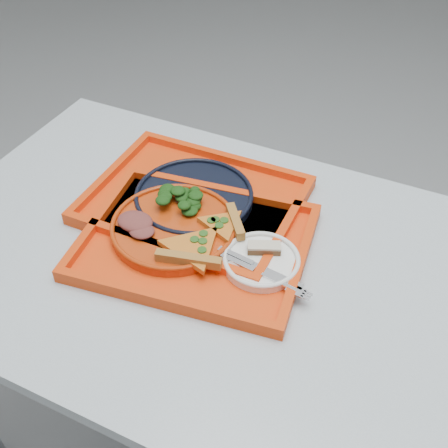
{
  "coord_description": "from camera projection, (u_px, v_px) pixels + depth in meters",
  "views": [
    {
      "loc": [
        0.18,
        -0.7,
        1.56
      ],
      "look_at": [
        -0.19,
        0.07,
        0.78
      ],
      "focal_mm": 45.0,
      "sensor_mm": 36.0,
      "label": 1
    }
  ],
  "objects": [
    {
      "name": "tray_main",
      "position": [
        196.0,
        245.0,
        1.15
      ],
      "size": [
        0.49,
        0.41,
        0.01
      ],
      "primitive_type": "cube",
      "rotation": [
        0.0,
        0.0,
        0.13
      ],
      "color": "red",
      "rests_on": "table"
    },
    {
      "name": "salad_heap",
      "position": [
        178.0,
        196.0,
        1.19
      ],
      "size": [
        0.09,
        0.08,
        0.04
      ],
      "primitive_type": "ellipsoid",
      "color": "black",
      "rests_on": "dinner_plate"
    },
    {
      "name": "table",
      "position": [
        295.0,
        310.0,
        1.12
      ],
      "size": [
        1.6,
        0.8,
        0.75
      ],
      "color": "#99A4AB",
      "rests_on": "ground"
    },
    {
      "name": "knife",
      "position": [
        260.0,
        267.0,
        1.07
      ],
      "size": [
        0.19,
        0.04,
        0.01
      ],
      "primitive_type": "cube",
      "rotation": [
        0.0,
        0.0,
        -0.13
      ],
      "color": "silver",
      "rests_on": "side_plate"
    },
    {
      "name": "tray_far",
      "position": [
        194.0,
        203.0,
        1.25
      ],
      "size": [
        0.45,
        0.36,
        0.01
      ],
      "primitive_type": "cube",
      "rotation": [
        0.0,
        0.0,
        0.01
      ],
      "color": "red",
      "rests_on": "table"
    },
    {
      "name": "pizza_slice_b",
      "position": [
        222.0,
        223.0,
        1.14
      ],
      "size": [
        0.15,
        0.14,
        0.02
      ],
      "primitive_type": null,
      "rotation": [
        0.0,
        0.0,
        3.81
      ],
      "color": "orange",
      "rests_on": "dinner_plate"
    },
    {
      "name": "side_plate",
      "position": [
        261.0,
        262.0,
        1.09
      ],
      "size": [
        0.15,
        0.15,
        0.01
      ],
      "primitive_type": "cylinder",
      "color": "white",
      "rests_on": "tray_main"
    },
    {
      "name": "fork",
      "position": [
        261.0,
        273.0,
        1.06
      ],
      "size": [
        0.19,
        0.05,
        0.01
      ],
      "primitive_type": "cube",
      "rotation": [
        0.0,
        0.0,
        -0.14
      ],
      "color": "silver",
      "rests_on": "side_plate"
    },
    {
      "name": "meat_portion",
      "position": [
        135.0,
        221.0,
        1.15
      ],
      "size": [
        0.08,
        0.06,
        0.02
      ],
      "primitive_type": "ellipsoid",
      "color": "brown",
      "rests_on": "dinner_plate"
    },
    {
      "name": "dinner_plate",
      "position": [
        174.0,
        228.0,
        1.16
      ],
      "size": [
        0.26,
        0.26,
        0.02
      ],
      "primitive_type": "cylinder",
      "color": "#AD320B",
      "rests_on": "tray_main"
    },
    {
      "name": "navy_plate",
      "position": [
        194.0,
        198.0,
        1.24
      ],
      "size": [
        0.26,
        0.26,
        0.02
      ],
      "primitive_type": "cylinder",
      "color": "black",
      "rests_on": "tray_far"
    },
    {
      "name": "dessert_bar",
      "position": [
        264.0,
        248.0,
        1.1
      ],
      "size": [
        0.07,
        0.05,
        0.02
      ],
      "rotation": [
        0.0,
        0.0,
        0.41
      ],
      "color": "#462C17",
      "rests_on": "side_plate"
    },
    {
      "name": "pizza_slice_a",
      "position": [
        193.0,
        246.0,
        1.1
      ],
      "size": [
        0.16,
        0.17,
        0.02
      ],
      "primitive_type": null,
      "rotation": [
        0.0,
        0.0,
        1.81
      ],
      "color": "orange",
      "rests_on": "dinner_plate"
    }
  ]
}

